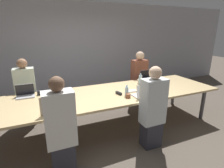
# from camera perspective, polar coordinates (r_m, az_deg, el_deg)

# --- Properties ---
(ground_plane) EXTENTS (24.00, 24.00, 0.00)m
(ground_plane) POSITION_cam_1_polar(r_m,az_deg,el_deg) (3.79, -1.10, -14.07)
(ground_plane) COLOR brown
(curtain_wall) EXTENTS (12.00, 0.06, 2.80)m
(curtain_wall) POSITION_cam_1_polar(r_m,az_deg,el_deg) (5.57, -10.82, 10.98)
(curtain_wall) COLOR #9999A3
(curtain_wall) RESTS_ON ground_plane
(conference_table) EXTENTS (4.60, 1.30, 0.77)m
(conference_table) POSITION_cam_1_polar(r_m,az_deg,el_deg) (3.47, -1.17, -3.80)
(conference_table) COLOR #D6B77F
(conference_table) RESTS_ON ground_plane
(laptop_far_right) EXTENTS (0.35, 0.26, 0.27)m
(laptop_far_right) POSITION_cam_1_polar(r_m,az_deg,el_deg) (4.36, 11.43, 1.94)
(laptop_far_right) COLOR #333338
(laptop_far_right) RESTS_ON conference_table
(person_far_right) EXTENTS (0.40, 0.24, 1.44)m
(person_far_right) POSITION_cam_1_polar(r_m,az_deg,el_deg) (4.78, 8.78, 1.64)
(person_far_right) COLOR #2D2D38
(person_far_right) RESTS_ON ground_plane
(cup_far_right) EXTENTS (0.09, 0.09, 0.10)m
(cup_far_right) POSITION_cam_1_polar(r_m,az_deg,el_deg) (4.15, 8.99, 0.90)
(cup_far_right) COLOR white
(cup_far_right) RESTS_ON conference_table
(bottle_far_right) EXTENTS (0.08, 0.08, 0.25)m
(bottle_far_right) POSITION_cam_1_polar(r_m,az_deg,el_deg) (4.07, 9.24, 1.42)
(bottle_far_right) COLOR #ADD1E0
(bottle_far_right) RESTS_ON conference_table
(laptop_near_left) EXTENTS (0.31, 0.27, 0.28)m
(laptop_near_left) POSITION_cam_1_polar(r_m,az_deg,el_deg) (2.79, -19.24, -7.33)
(laptop_near_left) COLOR gray
(laptop_near_left) RESTS_ON conference_table
(person_near_left) EXTENTS (0.40, 0.24, 1.42)m
(person_near_left) POSITION_cam_1_polar(r_m,az_deg,el_deg) (2.53, -16.36, -13.87)
(person_near_left) COLOR #2D2D38
(person_near_left) RESTS_ON ground_plane
(cup_near_left) EXTENTS (0.09, 0.09, 0.08)m
(cup_near_left) POSITION_cam_1_polar(r_m,az_deg,el_deg) (2.89, -14.17, -6.83)
(cup_near_left) COLOR red
(cup_near_left) RESTS_ON conference_table
(bottle_near_left) EXTENTS (0.06, 0.06, 0.26)m
(bottle_near_left) POSITION_cam_1_polar(r_m,az_deg,el_deg) (2.96, -14.29, -4.79)
(bottle_near_left) COLOR #ADD1E0
(bottle_near_left) RESTS_ON conference_table
(laptop_near_midright) EXTENTS (0.36, 0.25, 0.26)m
(laptop_near_midright) POSITION_cam_1_polar(r_m,az_deg,el_deg) (3.30, 10.26, -2.92)
(laptop_near_midright) COLOR silver
(laptop_near_midright) RESTS_ON conference_table
(person_near_midright) EXTENTS (0.40, 0.24, 1.43)m
(person_near_midright) POSITION_cam_1_polar(r_m,az_deg,el_deg) (3.03, 13.13, -8.10)
(person_near_midright) COLOR #2D2D38
(person_near_midright) RESTS_ON ground_plane
(cup_near_midright) EXTENTS (0.09, 0.09, 0.08)m
(cup_near_midright) POSITION_cam_1_polar(r_m,az_deg,el_deg) (3.24, 5.28, -3.84)
(cup_near_midright) COLOR brown
(cup_near_midright) RESTS_ON conference_table
(bottle_near_midright) EXTENTS (0.07, 0.07, 0.21)m
(bottle_near_midright) POSITION_cam_1_polar(r_m,az_deg,el_deg) (3.31, 4.81, -2.38)
(bottle_near_midright) COLOR #ADD1E0
(bottle_near_midright) RESTS_ON conference_table
(laptop_far_left) EXTENTS (0.32, 0.22, 0.23)m
(laptop_far_left) POSITION_cam_1_polar(r_m,az_deg,el_deg) (3.66, -26.46, -2.65)
(laptop_far_left) COLOR #B7B7BC
(laptop_far_left) RESTS_ON conference_table
(person_far_left) EXTENTS (0.40, 0.24, 1.42)m
(person_far_left) POSITION_cam_1_polar(r_m,az_deg,el_deg) (4.15, -26.16, -2.61)
(person_far_left) COLOR #2D2D38
(person_far_left) RESTS_ON ground_plane
(cup_far_left) EXTENTS (0.07, 0.07, 0.09)m
(cup_far_left) POSITION_cam_1_polar(r_m,az_deg,el_deg) (3.63, -22.71, -2.70)
(cup_far_left) COLOR #232328
(cup_far_left) RESTS_ON conference_table
(stapler) EXTENTS (0.08, 0.16, 0.05)m
(stapler) POSITION_cam_1_polar(r_m,az_deg,el_deg) (3.39, 2.21, -3.00)
(stapler) COLOR black
(stapler) RESTS_ON conference_table
(notebook) EXTENTS (0.24, 0.15, 0.02)m
(notebook) POSITION_cam_1_polar(r_m,az_deg,el_deg) (3.58, 6.37, -2.25)
(notebook) COLOR silver
(notebook) RESTS_ON conference_table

